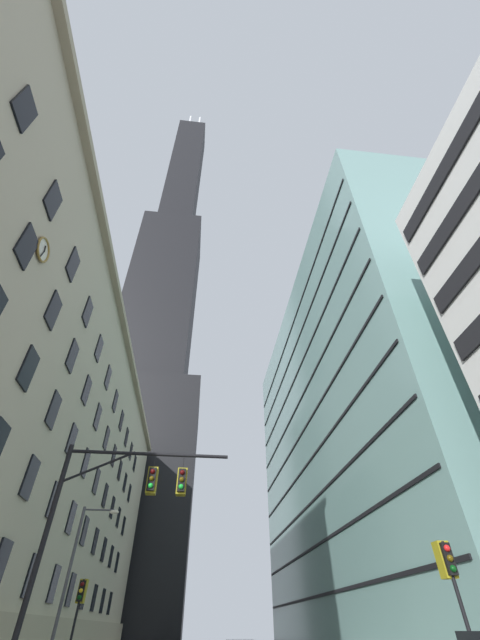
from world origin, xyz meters
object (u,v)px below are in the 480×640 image
at_px(traffic_signal_mast, 123,502).
at_px(traffic_light_far_left, 81,595).
at_px(traffic_light_near_right, 448,567).
at_px(street_lamppost, 77,562).

height_order(traffic_signal_mast, traffic_light_far_left, traffic_signal_mast).
bearing_deg(traffic_light_far_left, traffic_light_near_right, -39.54).
bearing_deg(traffic_signal_mast, traffic_light_near_right, -14.34).
distance_m(traffic_signal_mast, traffic_light_near_right, 11.73).
height_order(traffic_light_far_left, street_lamppost, street_lamppost).
bearing_deg(traffic_light_far_left, street_lamppost, 132.10).
bearing_deg(street_lamppost, traffic_light_near_right, -40.06).
xyz_separation_m(traffic_light_near_right, street_lamppost, (-14.74, 12.39, 1.40)).
bearing_deg(traffic_light_far_left, traffic_signal_mast, -72.10).
relative_size(traffic_light_near_right, traffic_light_far_left, 1.06).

